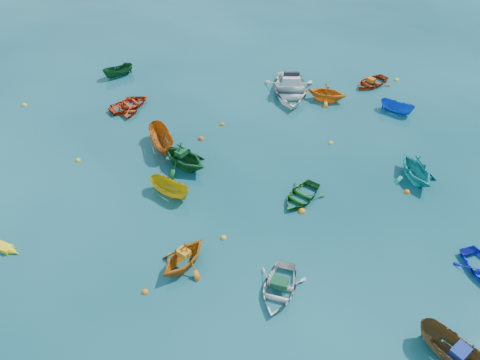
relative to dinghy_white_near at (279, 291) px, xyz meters
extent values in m
plane|color=#093642|center=(-0.18, 2.39, 0.00)|extent=(160.00, 160.00, 0.00)
imported|color=silver|center=(0.00, 0.00, 0.00)|extent=(3.34, 3.67, 0.62)
imported|color=brown|center=(5.77, -4.54, 0.00)|extent=(2.49, 3.37, 1.23)
imported|color=#C36512|center=(-3.94, 2.36, 0.00)|extent=(3.60, 3.57, 1.43)
imported|color=gold|center=(-4.07, 7.46, 0.00)|extent=(2.53, 2.58, 1.02)
imported|color=#145617|center=(2.83, 5.63, 0.00)|extent=(3.40, 3.32, 0.58)
imported|color=teal|center=(9.69, 5.90, 0.00)|extent=(2.58, 2.98, 1.56)
imported|color=red|center=(-5.96, 17.17, 0.00)|extent=(3.64, 3.31, 0.62)
imported|color=#BF5B12|center=(-4.12, 11.91, 0.00)|extent=(1.72, 3.45, 1.28)
imported|color=#135120|center=(-3.07, 9.75, 0.00)|extent=(4.15, 4.21, 1.68)
imported|color=#A8360E|center=(11.85, 16.57, 0.00)|extent=(3.53, 3.12, 0.61)
imported|color=blue|center=(11.94, 12.67, 0.00)|extent=(2.26, 2.29, 0.90)
imported|color=#AE320E|center=(-6.00, 16.78, 0.00)|extent=(2.36, 3.02, 0.57)
imported|color=orange|center=(7.79, 15.18, 0.00)|extent=(3.56, 3.43, 1.44)
imported|color=#10471B|center=(-6.62, 21.92, 0.00)|extent=(2.58, 1.72, 0.93)
imported|color=silver|center=(5.49, 16.48, 0.00)|extent=(4.73, 5.82, 1.66)
cube|color=#124B2A|center=(0.05, 0.09, 0.49)|extent=(0.90, 0.83, 0.35)
cube|color=navy|center=(5.84, -4.68, 0.79)|extent=(0.89, 0.81, 0.35)
cube|color=orange|center=(-3.90, 2.39, 0.86)|extent=(0.71, 0.72, 0.28)
cube|color=#124824|center=(-3.13, 9.83, 1.00)|extent=(0.82, 0.80, 0.32)
cube|color=#C86414|center=(11.76, 16.53, 0.44)|extent=(0.63, 0.69, 0.27)
sphere|color=orange|center=(-5.84, 1.20, 0.00)|extent=(0.30, 0.30, 0.30)
sphere|color=gold|center=(-1.82, 3.66, 0.00)|extent=(0.31, 0.31, 0.31)
sphere|color=orange|center=(2.58, 4.65, 0.00)|extent=(0.39, 0.39, 0.39)
sphere|color=yellow|center=(-9.23, 11.65, 0.00)|extent=(0.30, 0.30, 0.30)
sphere|color=orange|center=(-0.06, 13.62, 0.00)|extent=(0.30, 0.30, 0.30)
sphere|color=yellow|center=(6.24, 10.14, 0.00)|extent=(0.30, 0.30, 0.30)
sphere|color=orange|center=(8.76, 4.88, 0.00)|extent=(0.33, 0.33, 0.33)
sphere|color=yellow|center=(-13.22, 18.93, 0.00)|extent=(0.32, 0.32, 0.32)
sphere|color=#D5500B|center=(-1.67, 12.28, 0.00)|extent=(0.38, 0.38, 0.38)
sphere|color=yellow|center=(14.03, 16.80, 0.00)|extent=(0.34, 0.34, 0.34)
camera|label=1|loc=(-4.33, -11.99, 17.35)|focal=35.00mm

